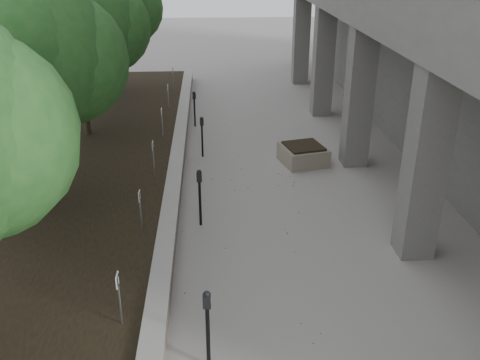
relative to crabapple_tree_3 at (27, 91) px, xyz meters
name	(u,v)px	position (x,y,z in m)	size (l,w,h in m)	color
retaining_wall	(174,188)	(2.97, 1.00, -2.87)	(0.39, 26.00, 0.50)	gray
planting_bed	(30,193)	(-0.70, 1.00, -2.92)	(7.00, 26.00, 0.40)	black
crabapple_tree_3	(27,91)	(0.00, 0.00, 0.00)	(4.60, 4.00, 5.44)	#235821
crabapple_tree_4	(78,49)	(0.00, 5.00, 0.00)	(4.60, 4.00, 5.44)	#235821
crabapple_tree_5	(106,25)	(0.00, 10.00, 0.00)	(4.60, 4.00, 5.44)	#235821
parking_sign_3	(120,300)	(2.45, -4.50, -2.24)	(0.04, 0.22, 0.96)	black
parking_sign_4	(141,212)	(2.45, -1.50, -2.24)	(0.04, 0.22, 0.96)	black
parking_sign_5	(154,159)	(2.45, 1.50, -2.24)	(0.04, 0.22, 0.96)	black
parking_sign_6	(162,123)	(2.45, 4.50, -2.24)	(0.04, 0.22, 0.96)	black
parking_sign_7	(168,98)	(2.45, 7.50, -2.24)	(0.04, 0.22, 0.96)	black
parking_sign_8	(173,78)	(2.45, 10.50, -2.24)	(0.04, 0.22, 0.96)	black
parking_meter_2	(208,330)	(3.84, -5.09, -2.41)	(0.14, 0.10, 1.41)	black
parking_meter_3	(200,198)	(3.68, -0.55, -2.42)	(0.14, 0.10, 1.41)	black
parking_meter_4	(202,137)	(3.70, 3.80, -2.48)	(0.13, 0.09, 1.28)	black
parking_meter_5	(195,109)	(3.41, 6.76, -2.48)	(0.13, 0.09, 1.28)	black
planter_back	(303,154)	(6.71, 3.09, -2.83)	(1.23, 1.23, 0.57)	gray
berry_scatter	(253,284)	(4.70, -3.00, -3.11)	(3.30, 14.10, 0.02)	maroon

